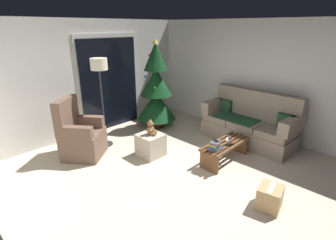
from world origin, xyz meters
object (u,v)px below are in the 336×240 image
Objects in this scene: cell_phone at (215,140)px; armchair at (80,136)px; coffee_table at (225,149)px; remote_black at (229,144)px; remote_silver at (227,139)px; couch at (249,124)px; remote_graphite at (229,137)px; christmas_tree at (156,90)px; book_stack at (215,145)px; floor_lamp at (100,73)px; cardboard_box_taped_mid_floor at (270,197)px; teddy_bear_chestnut at (151,129)px; ottoman at (151,145)px.

armchair is (-1.39, 2.07, -0.12)m from cell_phone.
armchair is (-1.72, 2.08, 0.16)m from coffee_table.
cell_phone is (-0.30, 0.10, 0.15)m from remote_black.
remote_silver is 2.75m from armchair.
couch is 12.64× the size of remote_graphite.
christmas_tree reaches higher than remote_graphite.
cell_phone is at bearing -109.19° from remote_silver.
remote_silver is (0.12, 0.04, 0.13)m from coffee_table.
book_stack is 0.13× the size of floor_lamp.
cardboard_box_taped_mid_floor is at bearing -106.70° from book_stack.
teddy_bear_chestnut is (-1.89, 1.02, 0.15)m from couch.
ottoman is at bearing -71.60° from floor_lamp.
floor_lamp is at bearing 52.71° from remote_black.
cell_phone is (-1.44, -0.10, 0.12)m from couch.
remote_graphite reaches higher than coffee_table.
christmas_tree is 1.85× the size of armchair.
remote_graphite is at bearing 52.76° from cardboard_box_taped_mid_floor.
teddy_bear_chestnut is at bearing -137.53° from christmas_tree.
remote_graphite is 0.60m from book_stack.
remote_black is at bearing -58.25° from ottoman.
ottoman is (-1.03, 1.06, -0.16)m from remote_graphite.
christmas_tree is (0.19, 2.10, 0.55)m from remote_silver.
couch is at bearing -28.33° from teddy_bear_chestnut.
armchair is 3.39m from cardboard_box_taped_mid_floor.
ottoman is at bearing 125.12° from coffee_table.
ottoman is (0.92, -0.94, -0.18)m from armchair.
remote_graphite is 1.56m from cardboard_box_taped_mid_floor.
cardboard_box_taped_mid_floor is (-0.36, -1.15, -0.36)m from cell_phone.
christmas_tree is at bearing 81.66° from coffee_table.
floor_lamp is 1.68m from ottoman.
remote_silver is at bearing -49.86° from ottoman.
coffee_table is (-1.10, -0.11, -0.15)m from couch.
book_stack is 1.22m from cardboard_box_taped_mid_floor.
teddy_bear_chestnut reaches higher than ottoman.
armchair reaches higher than book_stack.
teddy_bear_chestnut is at bearing 58.36° from remote_black.
ottoman is (-0.80, 1.14, -0.03)m from coffee_table.
floor_lamp is at bearing 117.83° from coffee_table.
couch is at bearing -34.89° from armchair.
coffee_table is 3.86× the size of teddy_bear_chestnut.
coffee_table is 2.50× the size of ottoman.
couch is at bearing 5.57° from coffee_table.
teddy_bear_chestnut is at bearing -7.02° from remote_graphite.
couch is 1.79× the size of coffee_table.
remote_silver is 0.48m from book_stack.
couch is 4.48× the size of ottoman.
couch is 1.15m from remote_black.
teddy_bear_chestnut is at bearing -164.21° from remote_silver.
floor_lamp is (-1.11, 2.26, 1.13)m from remote_black.
christmas_tree is at bearing 42.47° from teddy_bear_chestnut.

